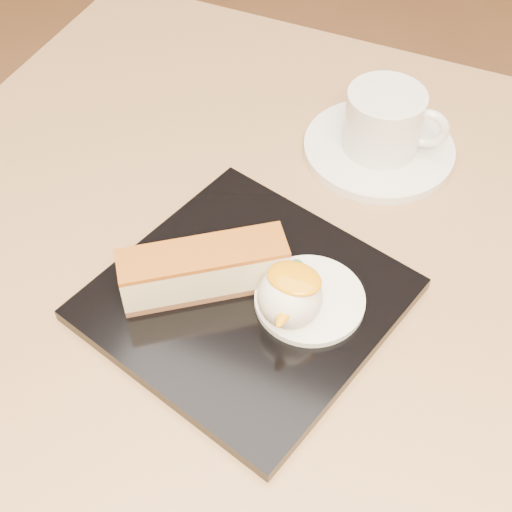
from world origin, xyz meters
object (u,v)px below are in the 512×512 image
at_px(table, 275,398).
at_px(dessert_plate, 246,299).
at_px(ice_cream_scoop, 290,297).
at_px(saucer, 379,149).
at_px(cheesecake, 204,269).
at_px(coffee_cup, 386,120).

height_order(table, dessert_plate, dessert_plate).
bearing_deg(ice_cream_scoop, saucer, 89.39).
bearing_deg(cheesecake, table, -23.57).
bearing_deg(coffee_cup, saucer, 180.00).
bearing_deg(ice_cream_scoop, coffee_cup, 88.92).
height_order(dessert_plate, ice_cream_scoop, ice_cream_scoop).
xyz_separation_m(ice_cream_scoop, saucer, (0.00, 0.23, -0.03)).
relative_size(ice_cream_scoop, saucer, 0.34).
height_order(table, saucer, saucer).
bearing_deg(ice_cream_scoop, table, 135.38).
height_order(table, ice_cream_scoop, ice_cream_scoop).
relative_size(table, saucer, 5.33).
distance_m(table, saucer, 0.27).
xyz_separation_m(cheesecake, coffee_cup, (0.08, 0.23, 0.01)).
distance_m(dessert_plate, coffee_cup, 0.23).
distance_m(cheesecake, ice_cream_scoop, 0.08).
xyz_separation_m(dessert_plate, cheesecake, (-0.04, -0.00, 0.03)).
xyz_separation_m(table, saucer, (0.02, 0.22, 0.16)).
xyz_separation_m(table, ice_cream_scoop, (0.01, -0.01, 0.19)).
height_order(dessert_plate, saucer, dessert_plate).
distance_m(table, dessert_plate, 0.16).
bearing_deg(dessert_plate, cheesecake, -171.87).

